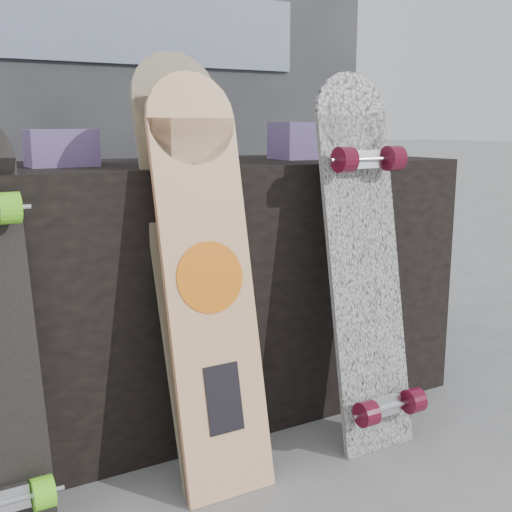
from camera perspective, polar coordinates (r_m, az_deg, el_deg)
ground at (r=1.82m, az=2.53°, el=-18.50°), size 60.00×60.00×0.00m
vendor_table at (r=2.08m, az=-4.81°, el=-2.72°), size 1.60×0.60×0.80m
booth at (r=2.81m, az=-12.74°, el=15.19°), size 2.40×0.22×2.20m
merch_box_purple at (r=1.84m, az=-16.93°, el=9.18°), size 0.18×0.12×0.10m
merch_box_small at (r=2.15m, az=3.57°, el=10.19°), size 0.14×0.14×0.12m
merch_box_flat at (r=2.03m, az=-6.28°, el=9.22°), size 0.22×0.10×0.06m
longboard_geisha at (r=1.60m, az=-4.29°, el=-1.37°), size 0.24×0.25×1.05m
longboard_celtic at (r=1.69m, az=-5.31°, el=0.48°), size 0.25×0.34×1.11m
longboard_cascadia at (r=1.83m, az=9.75°, el=-0.07°), size 0.24×0.28×1.06m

